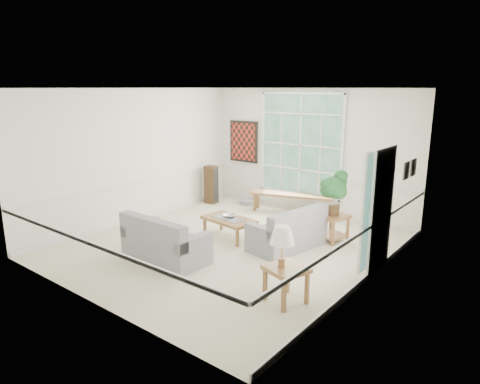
% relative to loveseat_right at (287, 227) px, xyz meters
% --- Properties ---
extents(floor, '(5.50, 6.00, 0.01)m').
position_rel_loveseat_right_xyz_m(floor, '(-0.95, -0.58, -0.41)').
color(floor, beige).
rests_on(floor, ground).
extents(ceiling, '(5.50, 6.00, 0.02)m').
position_rel_loveseat_right_xyz_m(ceiling, '(-0.95, -0.58, 2.59)').
color(ceiling, white).
rests_on(ceiling, ground).
extents(wall_back, '(5.50, 0.02, 3.00)m').
position_rel_loveseat_right_xyz_m(wall_back, '(-0.95, 2.42, 1.09)').
color(wall_back, white).
rests_on(wall_back, ground).
extents(wall_front, '(5.50, 0.02, 3.00)m').
position_rel_loveseat_right_xyz_m(wall_front, '(-0.95, -3.58, 1.09)').
color(wall_front, white).
rests_on(wall_front, ground).
extents(wall_left, '(0.02, 6.00, 3.00)m').
position_rel_loveseat_right_xyz_m(wall_left, '(-3.70, -0.58, 1.09)').
color(wall_left, white).
rests_on(wall_left, ground).
extents(wall_right, '(0.02, 6.00, 3.00)m').
position_rel_loveseat_right_xyz_m(wall_right, '(1.80, -0.58, 1.09)').
color(wall_right, white).
rests_on(wall_right, ground).
extents(window_back, '(2.30, 0.08, 2.40)m').
position_rel_loveseat_right_xyz_m(window_back, '(-1.15, 2.38, 1.24)').
color(window_back, white).
rests_on(window_back, wall_back).
extents(entry_door, '(0.08, 0.90, 2.10)m').
position_rel_loveseat_right_xyz_m(entry_door, '(1.76, 0.02, 0.64)').
color(entry_door, white).
rests_on(entry_door, floor).
extents(door_sidelight, '(0.08, 0.26, 1.90)m').
position_rel_loveseat_right_xyz_m(door_sidelight, '(1.76, -0.61, 0.74)').
color(door_sidelight, white).
rests_on(door_sidelight, wall_right).
extents(wall_art, '(0.90, 0.06, 1.10)m').
position_rel_loveseat_right_xyz_m(wall_art, '(-2.90, 2.37, 1.19)').
color(wall_art, maroon).
rests_on(wall_art, wall_back).
extents(wall_frame_near, '(0.04, 0.26, 0.32)m').
position_rel_loveseat_right_xyz_m(wall_frame_near, '(1.76, 1.17, 1.14)').
color(wall_frame_near, black).
rests_on(wall_frame_near, wall_right).
extents(wall_frame_far, '(0.04, 0.26, 0.32)m').
position_rel_loveseat_right_xyz_m(wall_frame_far, '(1.76, 1.57, 1.14)').
color(wall_frame_far, black).
rests_on(wall_frame_far, wall_right).
extents(loveseat_right, '(1.04, 1.62, 0.81)m').
position_rel_loveseat_right_xyz_m(loveseat_right, '(0.00, 0.00, 0.00)').
color(loveseat_right, gray).
rests_on(loveseat_right, floor).
extents(loveseat_front, '(1.55, 0.80, 0.84)m').
position_rel_loveseat_right_xyz_m(loveseat_front, '(-1.37, -1.84, 0.01)').
color(loveseat_front, gray).
rests_on(loveseat_front, floor).
extents(coffee_table, '(1.18, 0.74, 0.42)m').
position_rel_loveseat_right_xyz_m(coffee_table, '(-1.23, -0.26, -0.20)').
color(coffee_table, olive).
rests_on(coffee_table, floor).
extents(pewter_bowl, '(0.33, 0.33, 0.08)m').
position_rel_loveseat_right_xyz_m(pewter_bowl, '(-1.26, -0.20, 0.05)').
color(pewter_bowl, '#A3A3A9').
rests_on(pewter_bowl, coffee_table).
extents(window_bench, '(2.07, 1.02, 0.48)m').
position_rel_loveseat_right_xyz_m(window_bench, '(-1.17, 2.07, -0.17)').
color(window_bench, olive).
rests_on(window_bench, floor).
extents(end_table, '(0.67, 0.67, 0.55)m').
position_rel_loveseat_right_xyz_m(end_table, '(0.51, 0.88, -0.13)').
color(end_table, olive).
rests_on(end_table, floor).
extents(houseplant, '(0.55, 0.55, 0.92)m').
position_rel_loveseat_right_xyz_m(houseplant, '(0.51, 0.86, 0.60)').
color(houseplant, '#1F5426').
rests_on(houseplant, end_table).
extents(side_table, '(0.67, 0.67, 0.54)m').
position_rel_loveseat_right_xyz_m(side_table, '(1.14, -1.84, -0.13)').
color(side_table, olive).
rests_on(side_table, floor).
extents(table_lamp, '(0.47, 0.47, 0.60)m').
position_rel_loveseat_right_xyz_m(table_lamp, '(1.09, -1.89, 0.44)').
color(table_lamp, white).
rests_on(table_lamp, side_table).
extents(pet_bed, '(0.61, 0.61, 0.14)m').
position_rel_loveseat_right_xyz_m(pet_bed, '(-2.49, 2.07, -0.34)').
color(pet_bed, gray).
rests_on(pet_bed, floor).
extents(floor_speaker, '(0.34, 0.28, 1.00)m').
position_rel_loveseat_right_xyz_m(floor_speaker, '(-3.35, 1.55, 0.10)').
color(floor_speaker, '#3C2714').
rests_on(floor_speaker, floor).
extents(cat, '(0.41, 0.32, 0.17)m').
position_rel_loveseat_right_xyz_m(cat, '(0.01, 0.54, 0.09)').
color(cat, black).
rests_on(cat, loveseat_right).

